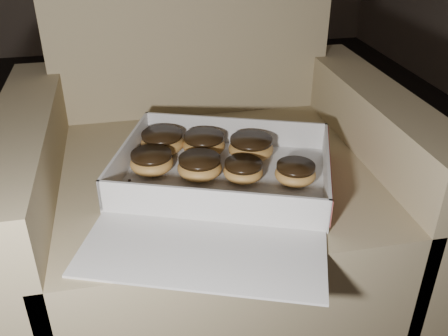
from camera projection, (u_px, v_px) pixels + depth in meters
floor at (29, 292)px, 1.38m from camera, size 4.50×4.50×0.00m
armchair at (209, 196)px, 1.26m from camera, size 0.92×0.78×0.96m
bakery_box at (222, 185)px, 1.03m from camera, size 0.58×0.63×0.07m
donut_a at (162, 142)px, 1.16m from camera, size 0.10×0.10×0.05m
donut_b at (243, 170)px, 1.05m from camera, size 0.08×0.08×0.04m
donut_c at (200, 167)px, 1.06m from camera, size 0.10×0.10×0.05m
donut_d at (204, 144)px, 1.15m from camera, size 0.10×0.10×0.05m
donut_e at (152, 162)px, 1.08m from camera, size 0.09×0.09×0.05m
donut_f at (295, 173)px, 1.04m from camera, size 0.09×0.09×0.04m
donut_g at (251, 148)px, 1.13m from camera, size 0.10×0.10×0.05m
crumb_a at (127, 201)px, 0.99m from camera, size 0.01×0.01×0.00m
crumb_b at (259, 196)px, 1.00m from camera, size 0.01×0.01×0.00m
crumb_c at (129, 180)px, 1.06m from camera, size 0.01×0.01×0.00m
crumb_d at (308, 205)px, 0.97m from camera, size 0.01×0.01×0.00m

